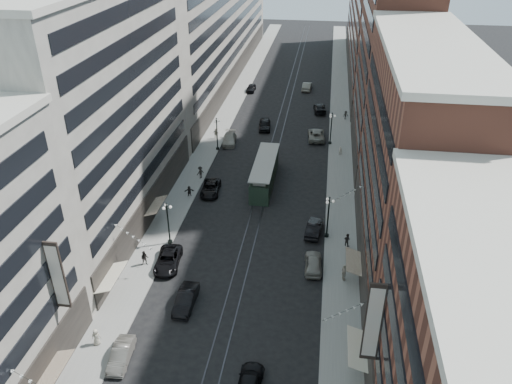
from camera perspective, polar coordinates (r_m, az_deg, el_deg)
The scene contains 37 objects.
ground at distance 86.39m, azimuth 2.31°, elevation 5.82°, with size 220.00×220.00×0.00m, color black.
sidewalk_west at distance 97.09m, azimuth -3.58°, elevation 8.57°, with size 4.00×180.00×0.15m, color gray.
sidewalk_east at distance 95.29m, azimuth 9.62°, elevation 7.79°, with size 4.00×180.00×0.15m, color gray.
rail_west at distance 95.65m, azimuth 2.54°, elevation 8.23°, with size 0.12×180.00×0.02m, color #2D2D33.
rail_east at distance 95.53m, azimuth 3.38°, elevation 8.18°, with size 0.12×180.00×0.02m, color #2D2D33.
building_west_mid at distance 61.02m, azimuth -16.59°, elevation 8.48°, with size 8.00×36.00×28.00m, color #ABA698.
building_west_far at distance 119.40m, azimuth -4.17°, elevation 18.96°, with size 8.00×90.00×26.00m, color #ABA698.
building_east_mid at distance 52.73m, azimuth 17.35°, elevation 2.64°, with size 8.00×30.00×24.00m, color brown.
building_east_tower at distance 76.53m, azimuth 15.73°, elevation 18.20°, with size 8.00×26.00×42.00m, color brown.
building_east_far at distance 126.14m, azimuth 12.90°, elevation 18.45°, with size 8.00×72.00×24.00m, color brown.
lamppost_sw_far at distance 58.92m, azimuth -10.01°, elevation -3.38°, with size 1.03×1.14×5.52m.
lamppost_sw_mid at distance 82.01m, azimuth -4.48°, elevation 6.77°, with size 1.03×1.14×5.52m.
lamppost_se_far at distance 59.76m, azimuth 8.24°, elevation -2.71°, with size 1.03×1.14×5.52m.
lamppost_se_mid at distance 84.84m, azimuth 8.59°, elevation 7.32°, with size 1.03×1.14×5.52m.
streetcar at distance 71.78m, azimuth 0.99°, elevation 2.14°, with size 2.89×13.04×3.61m.
car_1 at distance 47.43m, azimuth -15.17°, elevation -17.50°, with size 1.52×4.35×1.43m, color #66635B.
car_2 at distance 56.79m, azimuth -10.02°, elevation -7.66°, with size 2.53×5.50×1.53m, color black.
car_4 at distance 55.84m, azimuth 6.57°, elevation -8.05°, with size 1.87×4.66×1.59m, color gray.
car_5 at distance 51.40m, azimuth -8.02°, elevation -12.03°, with size 1.70×4.87×1.60m, color black.
car_6 at distance 43.97m, azimuth -0.76°, elevation -20.99°, with size 1.99×4.89×1.42m, color black.
pedestrian_1 at distance 49.13m, azimuth -17.80°, elevation -15.49°, with size 0.84×0.46×1.72m, color #AAA28D.
pedestrian_2 at distance 57.09m, azimuth -12.60°, elevation -7.39°, with size 0.87×0.48×1.78m, color black.
pedestrian_4 at distance 54.44m, azimuth 10.02°, elevation -9.05°, with size 1.13×0.52×1.93m, color #B3A894.
car_7 at distance 70.13m, azimuth -5.21°, elevation 0.44°, with size 2.42×5.24×1.46m, color black.
car_8 at distance 85.29m, azimuth -3.05°, elevation 6.04°, with size 2.17×5.33×1.55m, color gray.
car_9 at distance 111.65m, azimuth -0.57°, elevation 11.80°, with size 1.75×4.35×1.48m, color black.
car_10 at distance 61.54m, azimuth 6.66°, elevation -4.10°, with size 1.68×4.83×1.59m, color black.
car_11 at distance 87.49m, azimuth 6.91°, elevation 6.52°, with size 2.74×5.93×1.65m, color gray.
car_12 at distance 100.17m, azimuth 7.29°, elevation 9.49°, with size 2.23×5.48×1.59m, color black.
car_13 at distance 91.05m, azimuth 1.01°, elevation 7.71°, with size 2.05×5.10×1.74m, color black.
car_14 at distance 113.00m, azimuth 5.85°, elevation 11.93°, with size 1.80×5.17×1.70m, color slate.
pedestrian_5 at distance 69.40m, azimuth -7.63°, elevation 0.12°, with size 1.40×0.40×1.51m, color black.
pedestrian_6 at distance 87.04m, azimuth -4.62°, elevation 6.68°, with size 1.05×0.48×1.80m, color #A6A08A.
pedestrian_7 at distance 59.75m, azimuth 10.36°, elevation -5.38°, with size 0.78×0.43×1.61m, color black.
pedestrian_8 at distance 81.68m, azimuth 9.61°, elevation 4.66°, with size 0.55×0.36×1.51m, color #B1A493.
pedestrian_9 at distance 96.73m, azimuth 10.21°, elevation 8.64°, with size 1.07×0.44×1.65m, color black.
pedestrian_extra_0 at distance 73.84m, azimuth -6.38°, elevation 2.25°, with size 1.19×0.49×1.84m, color black.
Camera 1 is at (7.89, -18.76, 34.62)m, focal length 35.00 mm.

